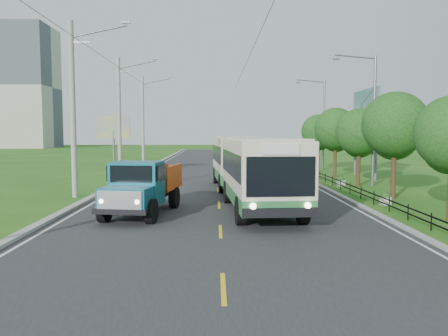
{
  "coord_description": "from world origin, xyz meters",
  "views": [
    {
      "loc": [
        -0.18,
        -16.15,
        3.72
      ],
      "look_at": [
        0.26,
        6.32,
        1.9
      ],
      "focal_mm": 35.0,
      "sensor_mm": 36.0,
      "label": 1
    }
  ],
  "objects_px": {
    "tree_fifth": "(336,131)",
    "tree_third": "(395,128)",
    "billboard_right": "(366,113)",
    "bus": "(247,162)",
    "streetlight_far": "(322,121)",
    "pole_far": "(143,120)",
    "billboard_left": "(114,131)",
    "pole_near": "(73,109)",
    "planter_mid": "(341,182)",
    "streetlight_mid": "(372,116)",
    "planter_far": "(315,172)",
    "planter_near": "(385,199)",
    "tree_fourth": "(359,135)",
    "pole_mid": "(120,116)",
    "dump_truck": "(143,184)",
    "tree_back": "(319,133)"
  },
  "relations": [
    {
      "from": "pole_far",
      "to": "streetlight_far",
      "type": "bearing_deg",
      "value": -14.81
    },
    {
      "from": "planter_mid",
      "to": "streetlight_far",
      "type": "bearing_deg",
      "value": 81.7
    },
    {
      "from": "pole_far",
      "to": "tree_fourth",
      "type": "xyz_separation_m",
      "value": [
        18.12,
        -18.86,
        -1.51
      ]
    },
    {
      "from": "pole_mid",
      "to": "planter_far",
      "type": "xyz_separation_m",
      "value": [
        16.86,
        1.0,
        -4.81
      ]
    },
    {
      "from": "bus",
      "to": "dump_truck",
      "type": "bearing_deg",
      "value": -140.64
    },
    {
      "from": "tree_third",
      "to": "tree_fourth",
      "type": "bearing_deg",
      "value": 90.0
    },
    {
      "from": "tree_third",
      "to": "planter_near",
      "type": "height_order",
      "value": "tree_third"
    },
    {
      "from": "streetlight_far",
      "to": "billboard_left",
      "type": "height_order",
      "value": "streetlight_far"
    },
    {
      "from": "tree_fourth",
      "to": "pole_near",
      "type": "bearing_deg",
      "value": -164.16
    },
    {
      "from": "streetlight_far",
      "to": "pole_far",
      "type": "bearing_deg",
      "value": 165.19
    },
    {
      "from": "tree_third",
      "to": "billboard_right",
      "type": "height_order",
      "value": "billboard_right"
    },
    {
      "from": "planter_near",
      "to": "dump_truck",
      "type": "height_order",
      "value": "dump_truck"
    },
    {
      "from": "billboard_right",
      "to": "streetlight_far",
      "type": "bearing_deg",
      "value": 101.71
    },
    {
      "from": "tree_fifth",
      "to": "streetlight_mid",
      "type": "xyz_separation_m",
      "value": [
        0.79,
        -6.14,
        1.05
      ]
    },
    {
      "from": "billboard_left",
      "to": "tree_fifth",
      "type": "bearing_deg",
      "value": -11.28
    },
    {
      "from": "streetlight_far",
      "to": "planter_mid",
      "type": "relative_size",
      "value": 13.54
    },
    {
      "from": "tree_fourth",
      "to": "dump_truck",
      "type": "xyz_separation_m",
      "value": [
        -13.34,
        -10.5,
        -2.19
      ]
    },
    {
      "from": "planter_far",
      "to": "bus",
      "type": "bearing_deg",
      "value": -117.2
    },
    {
      "from": "tree_fifth",
      "to": "tree_third",
      "type": "bearing_deg",
      "value": -90.0
    },
    {
      "from": "billboard_left",
      "to": "pole_near",
      "type": "bearing_deg",
      "value": -85.28
    },
    {
      "from": "planter_far",
      "to": "billboard_left",
      "type": "distance_m",
      "value": 18.56
    },
    {
      "from": "tree_third",
      "to": "tree_back",
      "type": "relative_size",
      "value": 1.09
    },
    {
      "from": "tree_fifth",
      "to": "billboard_left",
      "type": "relative_size",
      "value": 1.12
    },
    {
      "from": "billboard_left",
      "to": "planter_mid",
      "type": "bearing_deg",
      "value": -28.92
    },
    {
      "from": "bus",
      "to": "dump_truck",
      "type": "xyz_separation_m",
      "value": [
        -5.11,
        -4.78,
        -0.65
      ]
    },
    {
      "from": "streetlight_mid",
      "to": "streetlight_far",
      "type": "height_order",
      "value": "same"
    },
    {
      "from": "streetlight_mid",
      "to": "tree_third",
      "type": "bearing_deg",
      "value": -97.64
    },
    {
      "from": "pole_near",
      "to": "billboard_left",
      "type": "bearing_deg",
      "value": 94.72
    },
    {
      "from": "pole_near",
      "to": "pole_far",
      "type": "bearing_deg",
      "value": 90.0
    },
    {
      "from": "tree_third",
      "to": "billboard_right",
      "type": "relative_size",
      "value": 0.82
    },
    {
      "from": "planter_near",
      "to": "dump_truck",
      "type": "relative_size",
      "value": 0.11
    },
    {
      "from": "pole_near",
      "to": "tree_back",
      "type": "relative_size",
      "value": 1.82
    },
    {
      "from": "streetlight_far",
      "to": "billboard_right",
      "type": "height_order",
      "value": "streetlight_far"
    },
    {
      "from": "planter_mid",
      "to": "billboard_left",
      "type": "bearing_deg",
      "value": 151.08
    },
    {
      "from": "dump_truck",
      "to": "billboard_left",
      "type": "bearing_deg",
      "value": 115.42
    },
    {
      "from": "streetlight_far",
      "to": "streetlight_mid",
      "type": "bearing_deg",
      "value": -90.0
    },
    {
      "from": "billboard_right",
      "to": "bus",
      "type": "relative_size",
      "value": 0.41
    },
    {
      "from": "tree_third",
      "to": "tree_back",
      "type": "distance_m",
      "value": 18.0
    },
    {
      "from": "tree_third",
      "to": "tree_back",
      "type": "xyz_separation_m",
      "value": [
        -0.0,
        18.0,
        -0.33
      ]
    },
    {
      "from": "tree_fifth",
      "to": "planter_near",
      "type": "bearing_deg",
      "value": -95.08
    },
    {
      "from": "tree_fourth",
      "to": "pole_mid",
      "type": "bearing_deg",
      "value": 159.26
    },
    {
      "from": "streetlight_mid",
      "to": "billboard_left",
      "type": "xyz_separation_m",
      "value": [
        -20.14,
        10.0,
        -1.04
      ]
    },
    {
      "from": "tree_third",
      "to": "billboard_left",
      "type": "distance_m",
      "value": 25.02
    },
    {
      "from": "streetlight_far",
      "to": "planter_near",
      "type": "relative_size",
      "value": 13.54
    },
    {
      "from": "streetlight_mid",
      "to": "planter_mid",
      "type": "bearing_deg",
      "value": -180.0
    },
    {
      "from": "planter_mid",
      "to": "tree_back",
      "type": "bearing_deg",
      "value": 84.09
    },
    {
      "from": "pole_mid",
      "to": "streetlight_mid",
      "type": "bearing_deg",
      "value": -20.32
    },
    {
      "from": "billboard_left",
      "to": "tree_third",
      "type": "bearing_deg",
      "value": -39.33
    },
    {
      "from": "planter_far",
      "to": "bus",
      "type": "xyz_separation_m",
      "value": [
        -6.97,
        -13.57,
        1.76
      ]
    },
    {
      "from": "planter_near",
      "to": "planter_far",
      "type": "height_order",
      "value": "same"
    }
  ]
}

